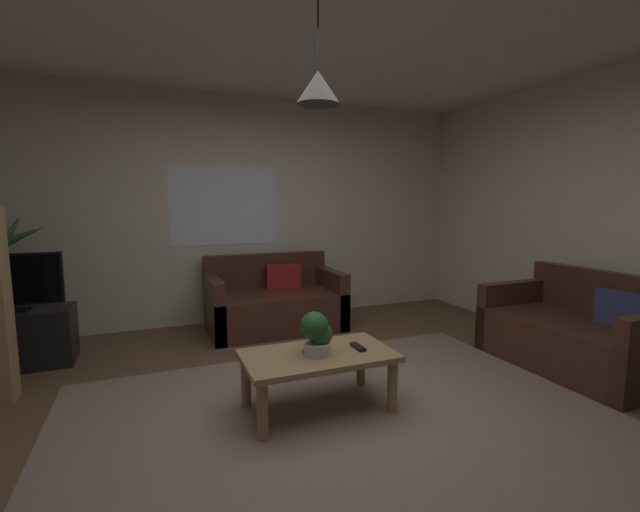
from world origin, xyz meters
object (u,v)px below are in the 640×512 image
couch_right_side (577,336)px  potted_palm_corner (5,289)px  tv_stand (16,339)px  coffee_table (318,362)px  potted_plant_on_table (317,333)px  tv (10,282)px  remote_on_table_0 (358,347)px  pendant_lamp (318,87)px  book_on_table_0 (313,351)px  couch_under_window (274,304)px

couch_right_side → potted_palm_corner: 5.24m
tv_stand → coffee_table: bearing=-38.3°
potted_plant_on_table → tv: tv is taller
tv_stand → tv: 0.51m
couch_right_side → tv_stand: bearing=-112.1°
tv → tv_stand: bearing=90.0°
tv → remote_on_table_0: bearing=-34.9°
pendant_lamp → remote_on_table_0: bearing=-4.9°
coffee_table → book_on_table_0: 0.09m
couch_under_window → potted_palm_corner: size_ratio=1.05×
remote_on_table_0 → potted_palm_corner: 3.42m
couch_under_window → book_on_table_0: size_ratio=12.15×
couch_right_side → remote_on_table_0: 2.09m
couch_under_window → pendant_lamp: size_ratio=2.38×
potted_plant_on_table → potted_palm_corner: potted_palm_corner is taller
coffee_table → tv: size_ratio=1.29×
tv_stand → remote_on_table_0: bearing=-35.2°
couch_right_side → tv_stand: size_ratio=1.58×
couch_under_window → book_on_table_0: couch_under_window is taller
tv_stand → potted_palm_corner: potted_palm_corner is taller
coffee_table → tv: (-2.15, 1.68, 0.42)m
couch_right_side → potted_plant_on_table: couch_right_side is taller
remote_on_table_0 → pendant_lamp: size_ratio=0.26×
couch_under_window → pendant_lamp: pendant_lamp is taller
tv → potted_palm_corner: potted_palm_corner is taller
couch_right_side → potted_plant_on_table: (-2.39, 0.11, 0.28)m
potted_palm_corner → pendant_lamp: pendant_lamp is taller
couch_under_window → tv: size_ratio=1.84×
couch_under_window → remote_on_table_0: (0.04, -1.98, 0.14)m
couch_under_window → tv_stand: bearing=-173.9°
tv → potted_palm_corner: size_ratio=0.57×
couch_right_side → book_on_table_0: size_ratio=11.77×
couch_right_side → potted_palm_corner: (-4.69, 2.31, 0.33)m
coffee_table → remote_on_table_0: remote_on_table_0 is taller
tv_stand → potted_plant_on_table: bearing=-38.9°
couch_under_window → pendant_lamp: 2.72m
couch_under_window → coffee_table: bearing=-97.3°
potted_palm_corner → pendant_lamp: 3.53m
book_on_table_0 → potted_palm_corner: size_ratio=0.09×
remote_on_table_0 → potted_palm_corner: size_ratio=0.11×
potted_plant_on_table → couch_under_window: bearing=82.3°
remote_on_table_0 → potted_plant_on_table: potted_plant_on_table is taller
couch_right_side → potted_palm_corner: bearing=-116.2°
coffee_table → tv_stand: size_ratio=1.14×
coffee_table → book_on_table_0: book_on_table_0 is taller
pendant_lamp → tv_stand: bearing=141.7°
book_on_table_0 → pendant_lamp: (0.03, -0.02, 1.73)m
potted_palm_corner → tv_stand: bearing=-70.5°
potted_palm_corner → potted_plant_on_table: bearing=-43.7°
couch_under_window → remote_on_table_0: couch_under_window is taller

